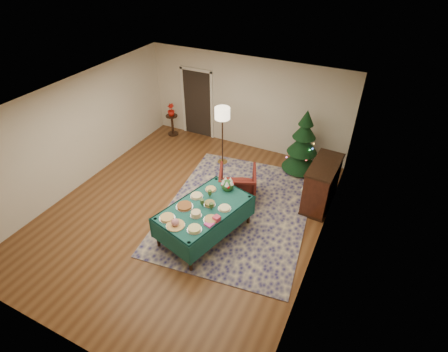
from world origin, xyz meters
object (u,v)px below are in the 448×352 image
at_px(floor_lamp, 222,117).
at_px(piano, 321,185).
at_px(buffet_table, 204,213).
at_px(side_table, 172,125).
at_px(armchair, 237,183).
at_px(christmas_tree, 303,145).
at_px(potted_plant, 171,112).
at_px(gift_box, 217,218).

distance_m(floor_lamp, piano, 3.06).
distance_m(buffet_table, side_table, 4.69).
bearing_deg(armchair, christmas_tree, -142.52).
distance_m(buffet_table, potted_plant, 4.69).
relative_size(side_table, piano, 0.49).
distance_m(gift_box, potted_plant, 5.14).
distance_m(buffet_table, gift_box, 0.52).
relative_size(armchair, floor_lamp, 0.53).
xyz_separation_m(buffet_table, side_table, (-3.10, 3.52, -0.30)).
height_order(armchair, floor_lamp, floor_lamp).
height_order(gift_box, christmas_tree, christmas_tree).
bearing_deg(piano, armchair, -160.41).
bearing_deg(side_table, piano, -15.40).
distance_m(floor_lamp, side_table, 2.55).
relative_size(side_table, christmas_tree, 0.37).
bearing_deg(potted_plant, gift_box, -46.95).
bearing_deg(buffet_table, christmas_tree, 71.14).
height_order(buffet_table, potted_plant, potted_plant).
height_order(floor_lamp, side_table, floor_lamp).
bearing_deg(gift_box, armchair, 100.56).
bearing_deg(potted_plant, christmas_tree, -2.66).
bearing_deg(armchair, floor_lamp, -74.00).
bearing_deg(side_table, christmas_tree, -2.66).
distance_m(side_table, piano, 5.23).
bearing_deg(piano, buffet_table, -132.39).
bearing_deg(potted_plant, side_table, -90.00).
relative_size(potted_plant, christmas_tree, 0.22).
bearing_deg(gift_box, piano, 57.12).
bearing_deg(christmas_tree, gift_box, -101.46).
xyz_separation_m(buffet_table, potted_plant, (-3.10, 3.52, 0.15)).
bearing_deg(gift_box, floor_lamp, 114.34).
height_order(armchair, potted_plant, armchair).
bearing_deg(piano, gift_box, -122.88).
xyz_separation_m(gift_box, armchair, (-0.32, 1.71, -0.37)).
bearing_deg(christmas_tree, armchair, -119.37).
distance_m(side_table, potted_plant, 0.45).
height_order(buffet_table, floor_lamp, floor_lamp).
distance_m(potted_plant, piano, 5.23).
relative_size(gift_box, piano, 0.09).
bearing_deg(buffet_table, side_table, 131.38).
height_order(floor_lamp, christmas_tree, christmas_tree).
bearing_deg(armchair, buffet_table, 63.23).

